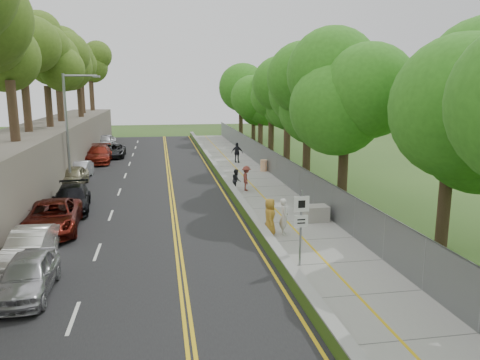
% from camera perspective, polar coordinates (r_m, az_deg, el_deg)
% --- Properties ---
extents(ground, '(140.00, 140.00, 0.00)m').
position_cam_1_polar(ground, '(21.80, 2.30, -7.75)').
color(ground, '#33511E').
rests_on(ground, ground).
extents(road, '(11.20, 66.00, 0.04)m').
position_cam_1_polar(road, '(35.86, -11.26, -0.31)').
color(road, black).
rests_on(road, ground).
extents(sidewalk, '(4.20, 66.00, 0.05)m').
position_cam_1_polar(sidewalk, '(36.51, 1.30, 0.12)').
color(sidewalk, gray).
rests_on(sidewalk, ground).
extents(jersey_barrier, '(0.42, 66.00, 0.60)m').
position_cam_1_polar(jersey_barrier, '(36.09, -2.28, 0.43)').
color(jersey_barrier, '#8AF130').
rests_on(jersey_barrier, ground).
extents(rock_embankment, '(5.00, 66.00, 4.00)m').
position_cam_1_polar(rock_embankment, '(36.67, -24.14, 2.31)').
color(rock_embankment, '#595147').
rests_on(rock_embankment, ground).
extents(chainlink_fence, '(0.04, 66.00, 2.00)m').
position_cam_1_polar(chainlink_fence, '(36.79, 4.52, 1.72)').
color(chainlink_fence, slate).
rests_on(chainlink_fence, ground).
extents(trees_embankment, '(6.40, 66.00, 13.00)m').
position_cam_1_polar(trees_embankment, '(36.34, -24.47, 15.69)').
color(trees_embankment, '#4E7320').
rests_on(trees_embankment, rock_embankment).
extents(trees_fenceside, '(7.00, 66.00, 14.00)m').
position_cam_1_polar(trees_fenceside, '(36.93, 8.27, 11.03)').
color(trees_fenceside, '#38881F').
rests_on(trees_fenceside, ground).
extents(streetlight, '(2.52, 0.22, 8.00)m').
position_cam_1_polar(streetlight, '(34.77, -20.02, 6.56)').
color(streetlight, gray).
rests_on(streetlight, ground).
extents(signpost, '(0.62, 0.09, 3.10)m').
position_cam_1_polar(signpost, '(18.68, 7.45, -4.81)').
color(signpost, gray).
rests_on(signpost, sidewalk).
extents(construction_barrel, '(0.59, 0.59, 0.96)m').
position_cam_1_polar(construction_barrel, '(39.78, 2.92, 1.79)').
color(construction_barrel, orange).
rests_on(construction_barrel, sidewalk).
extents(concrete_block, '(1.26, 0.95, 0.82)m').
position_cam_1_polar(concrete_block, '(25.41, 9.26, -4.02)').
color(concrete_block, gray).
rests_on(concrete_block, sidewalk).
extents(car_0, '(1.74, 4.18, 1.42)m').
position_cam_1_polar(car_0, '(17.98, -24.48, -10.52)').
color(car_0, '#A8A8AC').
rests_on(car_0, road).
extents(car_1, '(1.62, 4.18, 1.36)m').
position_cam_1_polar(car_1, '(21.17, -24.23, -7.32)').
color(car_1, white).
rests_on(car_1, road).
extents(car_2, '(2.84, 5.56, 1.50)m').
position_cam_1_polar(car_2, '(24.98, -21.85, -4.19)').
color(car_2, '#53120B').
rests_on(car_2, road).
extents(car_3, '(2.48, 5.11, 1.43)m').
position_cam_1_polar(car_3, '(28.70, -19.85, -2.17)').
color(car_3, black).
rests_on(car_3, road).
extents(car_4, '(1.89, 4.26, 1.42)m').
position_cam_1_polar(car_4, '(35.80, -19.67, 0.42)').
color(car_4, '#9B9371').
rests_on(car_4, road).
extents(car_5, '(1.72, 4.17, 1.34)m').
position_cam_1_polar(car_5, '(38.44, -19.00, 1.11)').
color(car_5, '#B9BBC2').
rests_on(car_5, road).
extents(car_6, '(2.27, 4.80, 1.33)m').
position_cam_1_polar(car_6, '(49.35, -15.13, 3.47)').
color(car_6, black).
rests_on(car_6, road).
extents(car_7, '(2.41, 5.57, 1.60)m').
position_cam_1_polar(car_7, '(46.04, -16.82, 3.01)').
color(car_7, maroon).
rests_on(car_7, road).
extents(car_8, '(2.46, 5.09, 1.68)m').
position_cam_1_polar(car_8, '(56.18, -16.16, 4.51)').
color(car_8, silver).
rests_on(car_8, road).
extents(painter_0, '(0.76, 0.99, 1.82)m').
position_cam_1_polar(painter_0, '(22.60, 3.66, -4.52)').
color(painter_0, '#BA862B').
rests_on(painter_0, sidewalk).
extents(painter_1, '(0.49, 0.69, 1.80)m').
position_cam_1_polar(painter_1, '(22.77, 5.37, -4.45)').
color(painter_1, white).
rests_on(painter_1, sidewalk).
extents(painter_2, '(0.67, 0.81, 1.53)m').
position_cam_1_polar(painter_2, '(32.07, -0.44, -0.01)').
color(painter_2, black).
rests_on(painter_2, sidewalk).
extents(painter_3, '(0.81, 1.20, 1.72)m').
position_cam_1_polar(painter_3, '(32.19, 0.78, 0.21)').
color(painter_3, brown).
rests_on(painter_3, sidewalk).
extents(person_far, '(1.20, 0.85, 1.89)m').
position_cam_1_polar(person_far, '(44.07, -0.35, 3.35)').
color(person_far, black).
rests_on(person_far, sidewalk).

